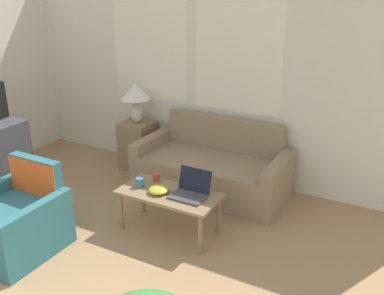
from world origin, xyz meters
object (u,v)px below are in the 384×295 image
object	(u,v)px
table_lamp	(136,95)
cup_navy	(156,177)
laptop	(191,190)
cup_yellow	(140,182)
armchair	(17,223)
snack_bowl	(159,190)
couch	(214,170)
coffee_table	(169,197)

from	to	relation	value
table_lamp	cup_navy	xyz separation A→B (m)	(0.97, -1.03, -0.52)
laptop	cup_yellow	bearing A→B (deg)	-171.95
cup_yellow	armchair	bearing A→B (deg)	-131.08
armchair	snack_bowl	bearing A→B (deg)	40.71
table_lamp	laptop	world-z (taller)	table_lamp
snack_bowl	laptop	bearing A→B (deg)	17.82
couch	cup_navy	distance (m)	0.95
couch	cup_yellow	world-z (taller)	couch
table_lamp	cup_navy	distance (m)	1.51
couch	cup_yellow	bearing A→B (deg)	-105.27
laptop	snack_bowl	bearing A→B (deg)	-162.18
coffee_table	cup_yellow	distance (m)	0.34
couch	cup_navy	size ratio (longest dim) A/B	22.70
armchair	laptop	xyz separation A→B (m)	(1.34, 0.99, 0.23)
armchair	table_lamp	size ratio (longest dim) A/B	1.59
cup_yellow	snack_bowl	xyz separation A→B (m)	(0.24, -0.02, -0.02)
couch	cup_navy	world-z (taller)	couch
snack_bowl	coffee_table	bearing A→B (deg)	32.09
laptop	cup_yellow	world-z (taller)	laptop
couch	cup_navy	xyz separation A→B (m)	(-0.23, -0.90, 0.22)
couch	table_lamp	size ratio (longest dim) A/B	3.46
coffee_table	cup_yellow	bearing A→B (deg)	-174.20
table_lamp	couch	bearing A→B (deg)	-6.51
laptop	snack_bowl	distance (m)	0.32
couch	snack_bowl	world-z (taller)	couch
couch	snack_bowl	xyz separation A→B (m)	(-0.06, -1.12, 0.21)
armchair	cup_yellow	distance (m)	1.23
table_lamp	laptop	distance (m)	1.92
laptop	armchair	bearing A→B (deg)	-143.62
laptop	cup_navy	xyz separation A→B (m)	(-0.48, 0.12, -0.02)
table_lamp	coffee_table	size ratio (longest dim) A/B	0.51
coffee_table	cup_yellow	world-z (taller)	cup_yellow
couch	coffee_table	size ratio (longest dim) A/B	1.76
armchair	cup_navy	bearing A→B (deg)	52.25
table_lamp	coffee_table	xyz separation A→B (m)	(1.23, -1.20, -0.61)
coffee_table	snack_bowl	bearing A→B (deg)	-147.91
cup_navy	snack_bowl	world-z (taller)	cup_navy
couch	armchair	world-z (taller)	couch
laptop	cup_yellow	size ratio (longest dim) A/B	3.57
table_lamp	snack_bowl	size ratio (longest dim) A/B	2.58
cup_yellow	couch	bearing A→B (deg)	74.73
couch	cup_yellow	xyz separation A→B (m)	(-0.30, -1.10, 0.23)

